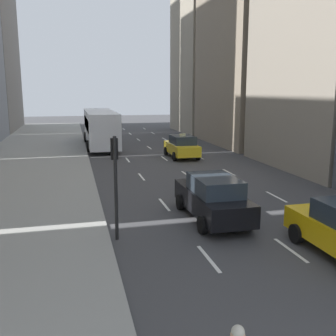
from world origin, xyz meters
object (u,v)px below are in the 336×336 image
taxi_second (182,146)px  city_bus (100,127)px  sedan_black_near (213,197)px  traffic_light_pole (115,171)px

taxi_second → city_bus: size_ratio=0.38×
taxi_second → sedan_black_near: size_ratio=0.90×
taxi_second → city_bus: (-5.61, 7.79, 0.91)m
sedan_black_near → city_bus: (-2.81, 22.33, 0.88)m
sedan_black_near → city_bus: bearing=97.2°
city_bus → sedan_black_near: bearing=-82.8°
sedan_black_near → city_bus: size_ratio=0.42×
city_bus → traffic_light_pole: (-1.14, -23.50, 0.62)m
sedan_black_near → traffic_light_pole: (-3.95, -1.16, 1.50)m
taxi_second → traffic_light_pole: (-6.75, -15.71, 1.53)m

